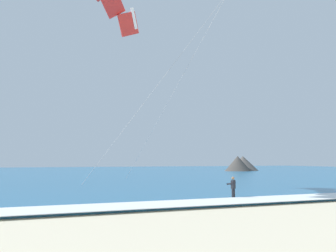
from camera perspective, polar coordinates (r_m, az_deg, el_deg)
The scene contains 5 objects.
sea at distance 79.40m, azimuth -8.78°, elevation -8.05°, with size 200.00×120.00×0.20m, color teal.
surf_foam at distance 24.45m, azimuth 19.63°, elevation -11.98°, with size 200.00×3.03×0.04m, color white.
surfboard at distance 24.16m, azimuth 11.55°, elevation -12.75°, with size 1.04×1.45×0.09m.
kitesurfer at distance 24.08m, azimuth 11.46°, elevation -10.59°, with size 0.67×0.67×1.69m.
headland_right at distance 86.61m, azimuth 12.65°, elevation -6.74°, with size 10.96×10.48×4.03m.
Camera 1 is at (-15.35, -7.35, 2.86)m, focal length 34.35 mm.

